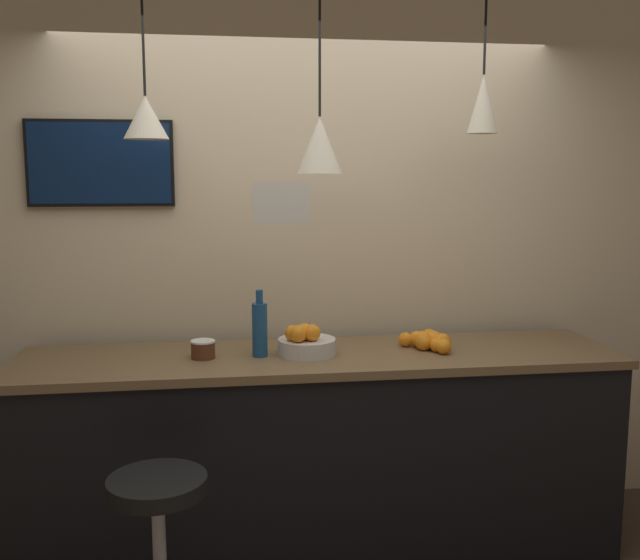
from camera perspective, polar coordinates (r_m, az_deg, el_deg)
back_wall at (r=3.74m, az=-0.99°, el=2.64°), size 8.00×0.06×2.90m
service_counter at (r=3.53m, az=0.00°, el=-13.70°), size 2.82×0.68×0.99m
bar_stool at (r=2.88m, az=-12.76°, el=-19.15°), size 0.38×0.38×0.72m
fruit_bowl at (r=3.33m, az=-1.16°, el=-5.05°), size 0.27×0.27×0.15m
orange_pile at (r=3.49m, az=8.63°, el=-4.83°), size 0.23×0.26×0.09m
juice_bottle at (r=3.30m, az=-4.84°, el=-3.87°), size 0.07×0.07×0.31m
spread_jar at (r=3.32m, az=-9.34°, el=-5.49°), size 0.11×0.11×0.08m
pendant_lamp_left at (r=3.27m, az=-13.77°, el=12.59°), size 0.20×0.20×0.82m
pendant_lamp_middle at (r=3.28m, az=-0.02°, el=10.80°), size 0.20×0.20×0.97m
pendant_lamp_right at (r=3.49m, az=12.91°, el=13.61°), size 0.14×0.14×0.79m
mounted_tv at (r=3.68m, az=-17.15°, el=8.91°), size 0.70×0.04×0.42m
hanging_menu_board at (r=2.99m, az=-3.09°, el=6.20°), size 0.24×0.01×0.17m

